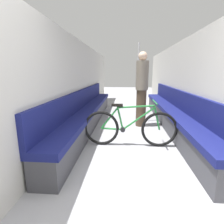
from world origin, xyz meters
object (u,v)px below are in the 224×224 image
Objects in this scene: bicycle at (130,128)px; grab_pole_near at (138,85)px; bench_seat_row_left at (89,113)px; passenger_standing at (142,89)px; bench_seat_row_right at (171,114)px.

bicycle is 0.82× the size of grab_pole_near.
bench_seat_row_left is 1.49m from grab_pole_near.
bench_seat_row_left is at bearing -161.75° from grab_pole_near.
grab_pole_near is 1.14× the size of passenger_standing.
grab_pole_near is (1.25, 0.41, 0.69)m from bench_seat_row_left.
passenger_standing reaches higher than bicycle.
bicycle is 0.94× the size of passenger_standing.
bicycle is 1.80m from grab_pole_near.
bicycle is (1.02, -1.25, 0.03)m from bench_seat_row_left.
bench_seat_row_left is 2.57× the size of grab_pole_near.
bench_seat_row_right reaches higher than bicycle.
bicycle is (-1.05, -1.25, 0.03)m from bench_seat_row_right.
bench_seat_row_left is at bearing 180.00° from bench_seat_row_right.
grab_pole_near is at bearing 153.32° from bench_seat_row_right.
bench_seat_row_right is 0.98m from passenger_standing.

